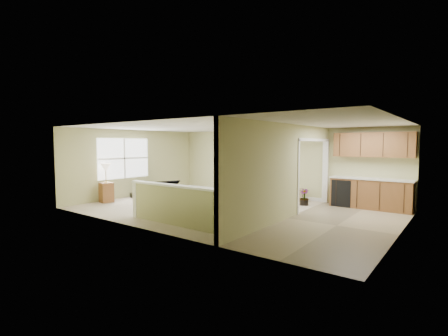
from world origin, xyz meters
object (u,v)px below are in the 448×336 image
Objects in this scene: palm_plant at (232,178)px; loveseat at (279,188)px; lamp_stand at (106,186)px; piano_bench at (186,197)px; small_plant at (304,198)px; accent_table at (259,184)px; piano at (157,181)px.

loveseat is at bearing 12.97° from palm_plant.
lamp_stand is at bearing -124.29° from palm_plant.
small_plant reaches higher than piano_bench.
palm_plant is at bearing 171.54° from loveseat.
accent_table is at bearing 163.31° from small_plant.
lamp_stand reaches higher than small_plant.
accent_table is 2.16m from small_plant.
lamp_stand is at bearing -157.67° from loveseat.
loveseat is 1.86m from palm_plant.
piano is 1.73× the size of lamp_stand.
piano reaches higher than loveseat.
piano is at bearing -130.76° from palm_plant.
lamp_stand is (-3.53, -4.14, 0.10)m from accent_table.
piano_bench is at bearing -146.50° from small_plant.
piano_bench is 0.34× the size of loveseat.
piano is 4.43m from loveseat.
accent_table is 1.36× the size of small_plant.
loveseat is at bearing 152.75° from small_plant.
piano_bench is at bearing -94.40° from palm_plant.
accent_table is at bearing 49.56° from lamp_stand.
small_plant is at bearing -48.68° from loveseat.
palm_plant is at bearing 55.71° from lamp_stand.
piano is at bearing -138.10° from accent_table.
lamp_stand reaches higher than accent_table.
piano_bench is at bearing 13.69° from piano.
accent_table is (2.80, 2.51, -0.18)m from piano.
piano_bench is 3.40m from loveseat.
piano_bench is 2.40m from palm_plant.
accent_table reaches higher than small_plant.
accent_table is at bearing 63.48° from piano.
piano is 5.23m from small_plant.
accent_table reaches higher than piano_bench.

